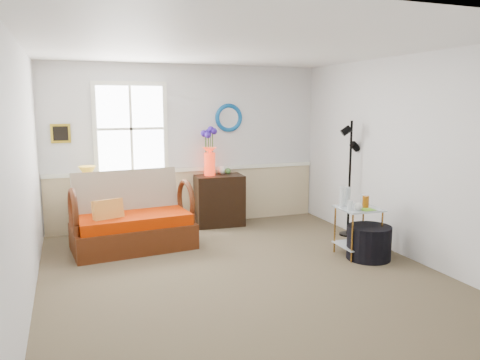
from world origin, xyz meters
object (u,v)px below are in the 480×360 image
object	(u,v)px
lamp_stand	(90,219)
side_table	(358,232)
cabinet	(219,200)
loveseat	(132,211)
ottoman	(369,242)
floor_lamp	(350,179)

from	to	relation	value
lamp_stand	side_table	world-z (taller)	side_table
lamp_stand	cabinet	xyz separation A→B (m)	(2.04, 0.16, 0.10)
loveseat	cabinet	world-z (taller)	loveseat
lamp_stand	ottoman	bearing A→B (deg)	-32.79
loveseat	ottoman	xyz separation A→B (m)	(2.79, -1.52, -0.31)
side_table	floor_lamp	size ratio (longest dim) A/B	0.37
lamp_stand	cabinet	distance (m)	2.05
lamp_stand	ottoman	distance (m)	3.96
loveseat	lamp_stand	xyz separation A→B (m)	(-0.54, 0.62, -0.21)
lamp_stand	floor_lamp	distance (m)	3.89
side_table	ottoman	bearing A→B (deg)	-67.03
loveseat	floor_lamp	bearing A→B (deg)	-14.57
floor_lamp	ottoman	distance (m)	1.27
ottoman	side_table	bearing A→B (deg)	112.97
floor_lamp	cabinet	bearing A→B (deg)	159.24
cabinet	floor_lamp	size ratio (longest dim) A/B	0.48
lamp_stand	floor_lamp	world-z (taller)	floor_lamp
cabinet	floor_lamp	distance (m)	2.13
lamp_stand	side_table	bearing A→B (deg)	-31.34
floor_lamp	loveseat	bearing A→B (deg)	-172.06
side_table	ottoman	xyz separation A→B (m)	(0.07, -0.16, -0.11)
loveseat	floor_lamp	distance (m)	3.21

